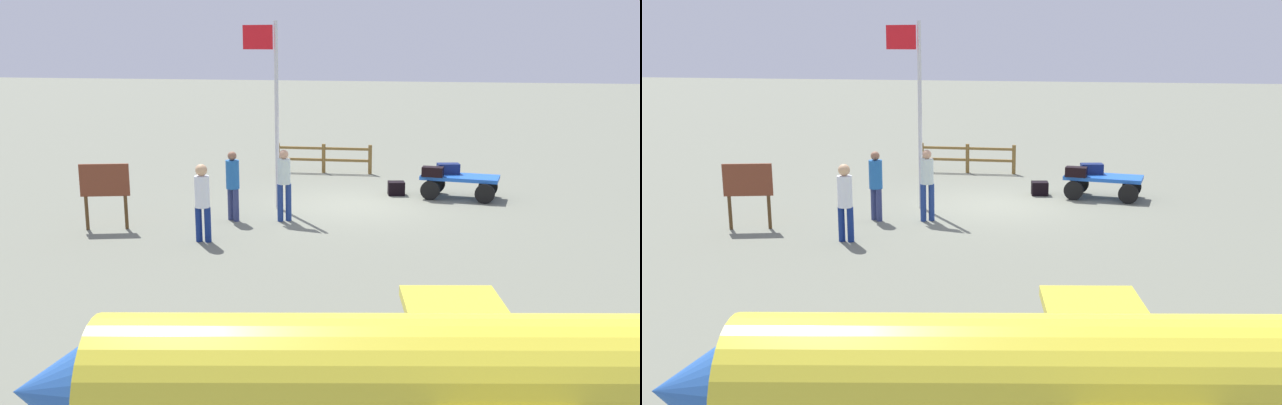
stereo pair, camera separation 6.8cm
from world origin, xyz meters
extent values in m
plane|color=slate|center=(0.00, 0.00, 0.00)|extent=(120.00, 120.00, 0.00)
cube|color=blue|center=(-2.64, -1.39, 0.57)|extent=(2.16, 1.17, 0.10)
cube|color=blue|center=(-1.66, -1.51, 0.57)|extent=(0.19, 0.88, 0.10)
cylinder|color=black|center=(-1.86, -1.00, 0.26)|extent=(0.53, 0.18, 0.52)
cylinder|color=black|center=(-1.98, -1.95, 0.26)|extent=(0.53, 0.18, 0.52)
cylinder|color=black|center=(-3.30, -0.82, 0.26)|extent=(0.53, 0.18, 0.52)
cylinder|color=black|center=(-3.42, -1.77, 0.26)|extent=(0.53, 0.18, 0.52)
cube|color=black|center=(-1.91, -1.11, 0.75)|extent=(0.59, 0.39, 0.26)
cube|color=#111D50|center=(-2.32, -1.61, 0.77)|extent=(0.65, 0.46, 0.28)
cube|color=black|center=(-0.91, -1.46, 0.19)|extent=(0.52, 0.46, 0.38)
cylinder|color=navy|center=(1.36, 1.95, 0.45)|extent=(0.14, 0.14, 0.90)
cylinder|color=navy|center=(1.53, 2.05, 0.45)|extent=(0.14, 0.14, 0.90)
cylinder|color=silver|center=(1.45, 2.00, 1.20)|extent=(0.41, 0.41, 0.60)
sphere|color=tan|center=(1.45, 2.00, 1.60)|extent=(0.21, 0.21, 0.21)
cylinder|color=navy|center=(2.57, 2.24, 0.39)|extent=(0.14, 0.14, 0.78)
cylinder|color=navy|center=(2.74, 2.13, 0.39)|extent=(0.14, 0.14, 0.78)
cylinder|color=#205EAA|center=(2.65, 2.19, 1.12)|extent=(0.44, 0.44, 0.68)
sphere|color=#8F6148|center=(2.65, 2.19, 1.56)|extent=(0.21, 0.21, 0.21)
cylinder|color=navy|center=(2.61, 4.09, 0.38)|extent=(0.14, 0.14, 0.76)
cylinder|color=navy|center=(2.81, 4.09, 0.38)|extent=(0.14, 0.14, 0.76)
cylinder|color=silver|center=(2.71, 4.09, 1.09)|extent=(0.31, 0.31, 0.67)
sphere|color=tan|center=(2.71, 4.09, 1.55)|extent=(0.25, 0.25, 0.25)
cylinder|color=gold|center=(-2.88, 12.06, 1.14)|extent=(7.06, 2.66, 1.40)
cone|color=#2758AA|center=(0.82, 12.75, 1.14)|extent=(1.12, 1.40, 1.26)
cube|color=gold|center=(-2.88, 12.06, 1.28)|extent=(1.93, 4.69, 0.12)
cylinder|color=silver|center=(1.93, 0.72, 2.34)|extent=(0.10, 0.10, 4.68)
cube|color=red|center=(2.39, 0.72, 4.28)|extent=(0.80, 0.20, 0.59)
cylinder|color=#4C3319|center=(4.80, 3.41, 0.39)|extent=(0.08, 0.08, 0.77)
cylinder|color=#4C3319|center=(5.64, 3.65, 0.39)|extent=(0.08, 0.08, 0.77)
cube|color=brown|center=(5.22, 3.53, 1.14)|extent=(1.07, 0.35, 0.73)
cylinder|color=brown|center=(0.21, -4.53, 0.47)|extent=(0.12, 0.12, 0.94)
cylinder|color=brown|center=(1.72, -4.47, 0.47)|extent=(0.12, 0.12, 0.94)
cylinder|color=brown|center=(3.23, -4.41, 0.47)|extent=(0.12, 0.12, 0.94)
cube|color=brown|center=(1.72, -4.47, 0.80)|extent=(3.03, 0.19, 0.08)
cube|color=brown|center=(1.72, -4.47, 0.42)|extent=(3.03, 0.19, 0.08)
camera|label=1|loc=(-2.51, 17.98, 4.17)|focal=39.89mm
camera|label=2|loc=(-2.58, 17.96, 4.17)|focal=39.89mm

